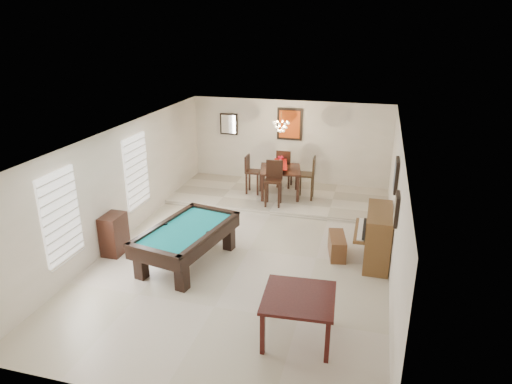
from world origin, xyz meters
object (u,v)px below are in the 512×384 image
at_px(piano_bench, 337,246).
at_px(dining_chair_east, 306,178).
at_px(square_table, 298,317).
at_px(dining_chair_north, 285,168).
at_px(pool_table, 187,246).
at_px(upright_piano, 371,236).
at_px(chandelier, 281,123).
at_px(dining_table, 280,180).
at_px(flower_vase, 281,160).
at_px(dining_chair_south, 273,184).
at_px(dining_chair_west, 253,175).
at_px(apothecary_chest, 114,234).

bearing_deg(piano_bench, dining_chair_east, 111.64).
relative_size(square_table, dining_chair_east, 0.93).
bearing_deg(dining_chair_north, pool_table, 79.81).
xyz_separation_m(pool_table, upright_piano, (3.68, 1.07, 0.19)).
bearing_deg(dining_chair_north, chandelier, 93.66).
bearing_deg(upright_piano, chandelier, 130.77).
height_order(upright_piano, dining_table, upright_piano).
distance_m(upright_piano, dining_chair_north, 4.58).
bearing_deg(dining_table, chandelier, 124.30).
height_order(flower_vase, dining_chair_south, dining_chair_south).
relative_size(piano_bench, dining_chair_west, 0.75).
distance_m(flower_vase, dining_chair_south, 0.89).
distance_m(pool_table, dining_chair_east, 4.43).
distance_m(apothecary_chest, dining_chair_south, 4.32).
relative_size(square_table, dining_chair_west, 1.01).
distance_m(piano_bench, dining_chair_east, 3.16).
bearing_deg(chandelier, dining_chair_west, -178.78).
relative_size(piano_bench, dining_chair_south, 0.69).
bearing_deg(dining_table, flower_vase, 0.00).
distance_m(dining_chair_north, chandelier, 1.68).
xyz_separation_m(flower_vase, dining_chair_east, (0.74, -0.04, -0.45)).
bearing_deg(dining_chair_south, chandelier, 84.26).
relative_size(apothecary_chest, dining_chair_west, 0.81).
xyz_separation_m(piano_bench, chandelier, (-1.90, 2.96, 1.97)).
relative_size(dining_table, dining_chair_north, 0.97).
relative_size(square_table, chandelier, 1.85).
height_order(upright_piano, dining_chair_south, dining_chair_south).
bearing_deg(dining_chair_north, piano_bench, 119.65).
xyz_separation_m(upright_piano, dining_chair_east, (-1.84, 2.95, 0.14)).
relative_size(apothecary_chest, flower_vase, 3.40).
xyz_separation_m(upright_piano, flower_vase, (-2.58, 2.99, 0.59)).
bearing_deg(dining_chair_west, apothecary_chest, 153.12).
relative_size(dining_table, dining_chair_west, 1.01).
xyz_separation_m(dining_chair_south, dining_chair_east, (0.76, 0.73, -0.00)).
bearing_deg(upright_piano, dining_chair_south, 139.55).
relative_size(square_table, dining_chair_south, 0.93).
relative_size(dining_chair_east, chandelier, 1.99).
xyz_separation_m(square_table, dining_chair_north, (-1.59, 6.63, 0.31)).
bearing_deg(flower_vase, square_table, -75.13).
bearing_deg(square_table, piano_bench, 83.50).
xyz_separation_m(pool_table, dining_chair_north, (1.06, 4.83, 0.31)).
bearing_deg(square_table, pool_table, 145.77).
distance_m(dining_chair_south, dining_chair_east, 1.06).
bearing_deg(dining_chair_east, square_table, 5.06).
xyz_separation_m(dining_chair_west, dining_chair_east, (1.52, -0.04, 0.05)).
bearing_deg(flower_vase, dining_chair_east, -2.85).
xyz_separation_m(pool_table, chandelier, (1.08, 4.08, 1.82)).
distance_m(dining_table, dining_chair_east, 0.75).
distance_m(piano_bench, dining_chair_west, 4.00).
bearing_deg(dining_chair_north, flower_vase, 94.61).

